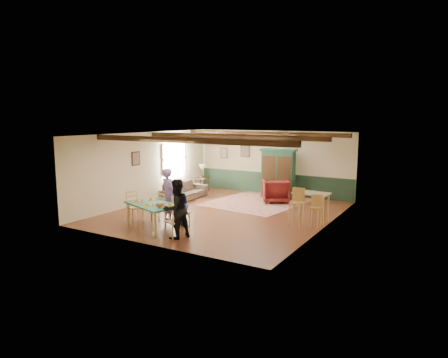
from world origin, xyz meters
The scene contains 35 objects.
floor centered at (0.00, 0.00, 0.00)m, with size 8.00×8.00×0.00m, color #532817.
wall_back centered at (0.00, 4.00, 1.35)m, with size 7.00×0.02×2.70m, color beige.
wall_left centered at (-3.50, 0.00, 1.35)m, with size 0.02×8.00×2.70m, color beige.
wall_right centered at (3.50, 0.00, 1.35)m, with size 0.02×8.00×2.70m, color beige.
ceiling centered at (0.00, 0.00, 2.70)m, with size 7.00×8.00×0.02m, color white.
wainscot_back centered at (0.00, 3.98, 0.45)m, with size 6.95×0.03×0.90m, color #1B3223.
ceiling_beam_front centered at (0.00, -2.30, 2.61)m, with size 6.95×0.16×0.16m, color black.
ceiling_beam_mid centered at (0.00, 0.40, 2.61)m, with size 6.95×0.16×0.16m, color black.
ceiling_beam_back centered at (0.00, 3.00, 2.61)m, with size 6.95×0.16×0.16m, color black.
window_left centered at (-3.47, 1.70, 1.55)m, with size 0.06×1.60×1.30m, color white, non-canonical shape.
picture_left_wall centered at (-3.47, -0.60, 1.75)m, with size 0.04×0.42×0.52m, color gray, non-canonical shape.
picture_back_a centered at (-1.30, 3.97, 1.80)m, with size 0.45×0.04×0.55m, color gray, non-canonical shape.
picture_back_b centered at (-2.40, 3.97, 1.65)m, with size 0.38×0.04×0.48m, color gray, non-canonical shape.
dining_table centered at (-0.83, -2.77, 0.37)m, with size 1.78×0.99×0.74m, color #216956, non-canonical shape.
dining_chair_far_left centered at (-0.96, -1.97, 0.47)m, with size 0.42×0.44×0.94m, color tan, non-canonical shape.
dining_chair_far_right centered at (-0.22, -2.23, 0.47)m, with size 0.42×0.44×0.94m, color tan, non-canonical shape.
dining_chair_end_left centered at (-1.90, -2.40, 0.47)m, with size 0.42×0.44×0.94m, color tan, non-canonical shape.
dining_chair_end_right centered at (0.25, -3.15, 0.47)m, with size 0.42×0.44×0.94m, color tan, non-canonical shape.
person_man centered at (-0.94, -1.90, 0.85)m, with size 0.62×0.41×1.71m, color #785694.
person_woman centered at (0.34, -3.18, 0.82)m, with size 0.79×0.62×1.63m, color black.
person_child centered at (-0.19, -2.16, 0.50)m, with size 0.49×0.32×1.00m, color #284EA0.
cat centered at (-0.35, -3.05, 0.83)m, with size 0.36×0.14×0.18m, color #D46325, non-canonical shape.
place_setting_near_left centered at (-1.42, -2.83, 0.80)m, with size 0.40×0.30×0.11m, color gold, non-canonical shape.
place_setting_near_center centered at (-0.82, -3.04, 0.80)m, with size 0.40×0.30×0.11m, color gold, non-canonical shape.
place_setting_far_left centered at (-1.26, -2.36, 0.80)m, with size 0.40×0.30×0.11m, color gold, non-canonical shape.
place_setting_far_right centered at (-0.23, -2.72, 0.80)m, with size 0.40×0.30×0.11m, color gold, non-canonical shape.
area_rug centered at (0.21, 2.12, 0.01)m, with size 3.16×3.75×0.01m, color beige.
armoire centered at (0.58, 3.26, 1.01)m, with size 1.42×0.57×2.01m, color #163826.
armchair centered at (0.82, 2.46, 0.45)m, with size 0.96×0.99×0.90m, color #420D0F.
sofa centered at (-2.60, 1.19, 0.33)m, with size 2.26×0.88×0.66m, color #423529.
end_table centered at (-2.85, 2.86, 0.32)m, with size 0.51×0.51×0.63m, color black, non-canonical shape.
table_lamp centered at (-2.85, 2.86, 0.92)m, with size 0.32×0.32×0.58m, color tan, non-canonical shape.
counter_table centered at (2.90, 0.42, 0.46)m, with size 1.11×0.64×0.92m, color beige, non-canonical shape.
bar_stool_left centered at (2.72, -0.39, 0.58)m, with size 0.41×0.45×1.15m, color #B28945, non-canonical shape.
bar_stool_right centered at (3.28, -0.33, 0.50)m, with size 0.35×0.39×1.00m, color #B28945, non-canonical shape.
Camera 1 is at (6.80, -11.58, 3.27)m, focal length 32.00 mm.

